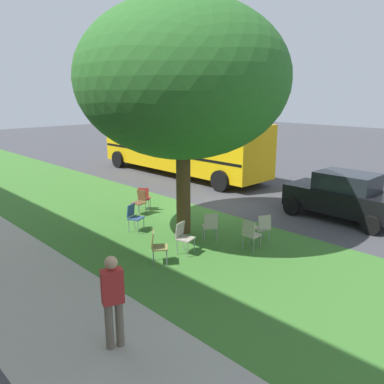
% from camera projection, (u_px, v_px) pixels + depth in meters
% --- Properties ---
extents(ground, '(80.00, 80.00, 0.00)m').
position_uv_depth(ground, '(214.00, 208.00, 14.77)').
color(ground, '#424247').
extents(grass_verge, '(48.00, 6.00, 0.01)m').
position_uv_depth(grass_verge, '(148.00, 228.00, 12.61)').
color(grass_verge, '#3D752D').
rests_on(grass_verge, ground).
extents(sidewalk_strip, '(48.00, 2.80, 0.01)m').
position_uv_depth(sidewalk_strip, '(8.00, 270.00, 9.63)').
color(sidewalk_strip, '#ADA89E').
rests_on(sidewalk_strip, ground).
extents(street_tree, '(6.15, 6.15, 6.91)m').
position_uv_depth(street_tree, '(183.00, 80.00, 11.11)').
color(street_tree, brown).
rests_on(street_tree, ground).
extents(chair_0, '(0.59, 0.59, 0.88)m').
position_uv_depth(chair_0, '(144.00, 197.00, 14.41)').
color(chair_0, '#B7332D').
rests_on(chair_0, ground).
extents(chair_1, '(0.52, 0.51, 0.88)m').
position_uv_depth(chair_1, '(183.00, 235.00, 10.51)').
color(chair_1, '#ADA393').
rests_on(chair_1, ground).
extents(chair_2, '(0.58, 0.58, 0.88)m').
position_uv_depth(chair_2, '(210.00, 225.00, 11.36)').
color(chair_2, '#ADA393').
rests_on(chair_2, ground).
extents(chair_3, '(0.58, 0.59, 0.88)m').
position_uv_depth(chair_3, '(157.00, 245.00, 9.88)').
color(chair_3, olive).
rests_on(chair_3, ground).
extents(chair_4, '(0.48, 0.49, 0.88)m').
position_uv_depth(chair_4, '(140.00, 200.00, 13.93)').
color(chair_4, brown).
rests_on(chair_4, ground).
extents(chair_5, '(0.56, 0.55, 0.88)m').
position_uv_depth(chair_5, '(263.00, 226.00, 11.22)').
color(chair_5, '#ADA393').
rests_on(chair_5, ground).
extents(chair_6, '(0.44, 0.44, 0.88)m').
position_uv_depth(chair_6, '(250.00, 233.00, 10.71)').
color(chair_6, '#ADA393').
rests_on(chair_6, ground).
extents(chair_7, '(0.55, 0.54, 0.88)m').
position_uv_depth(chair_7, '(134.00, 215.00, 12.22)').
color(chair_7, '#335184').
rests_on(chair_7, ground).
extents(parked_car, '(3.70, 1.92, 1.65)m').
position_uv_depth(parked_car, '(343.00, 195.00, 13.36)').
color(parked_car, black).
rests_on(parked_car, ground).
extents(school_bus, '(10.40, 2.80, 2.88)m').
position_uv_depth(school_bus, '(180.00, 142.00, 20.49)').
color(school_bus, yellow).
rests_on(school_bus, ground).
extents(pedestrian_1, '(0.31, 0.41, 1.69)m').
position_uv_depth(pedestrian_1, '(113.00, 299.00, 6.50)').
color(pedestrian_1, '#726659').
rests_on(pedestrian_1, ground).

